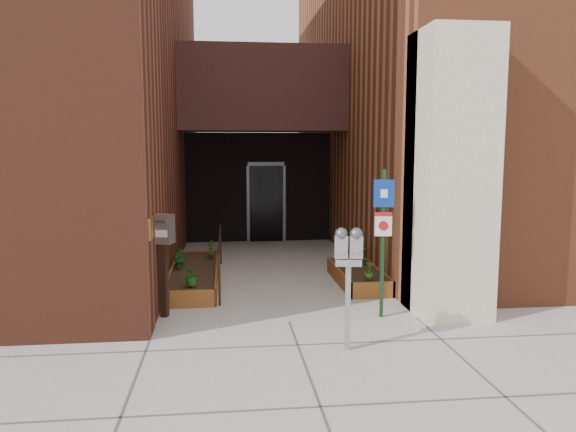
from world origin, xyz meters
name	(u,v)px	position (x,y,z in m)	size (l,w,h in m)	color
ground	(289,322)	(0.00, 0.00, 0.00)	(80.00, 80.00, 0.00)	#9E9991
architecture	(252,56)	(-0.18, 6.89, 4.98)	(20.00, 14.60, 10.00)	#5F2B1B
planter_left	(195,275)	(-1.55, 2.70, 0.13)	(0.90, 3.60, 0.30)	brown
planter_right	(358,277)	(1.60, 2.20, 0.13)	(0.80, 2.20, 0.30)	brown
handrail	(220,244)	(-1.05, 2.65, 0.75)	(0.04, 3.34, 0.90)	black
parking_meter	(348,256)	(0.63, -1.23, 1.25)	(0.37, 0.19, 1.62)	#98979A
sign_post	(383,227)	(1.46, 0.09, 1.42)	(0.31, 0.09, 2.31)	black
payment_dropbox	(163,243)	(-1.90, 0.49, 1.16)	(0.38, 0.33, 1.61)	black
shrub_left_a	(192,274)	(-1.52, 1.26, 0.49)	(0.33, 0.33, 0.37)	#1D5E1A
shrub_left_b	(178,259)	(-1.85, 2.66, 0.47)	(0.19, 0.19, 0.35)	#195919
shrub_left_c	(179,256)	(-1.85, 2.89, 0.48)	(0.21, 0.21, 0.37)	#175019
shrub_left_d	(211,248)	(-1.25, 3.60, 0.50)	(0.21, 0.21, 0.40)	#1B5A19
shrub_right_a	(369,271)	(1.58, 1.30, 0.46)	(0.17, 0.17, 0.31)	#2A5C1A
shrub_right_b	(365,254)	(1.85, 2.69, 0.47)	(0.18, 0.18, 0.35)	#265819
shrub_right_c	(345,252)	(1.52, 3.03, 0.46)	(0.29, 0.29, 0.32)	#195A1F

